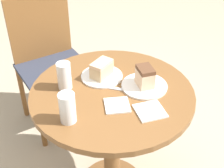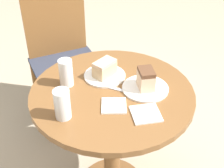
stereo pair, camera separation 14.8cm
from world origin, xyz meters
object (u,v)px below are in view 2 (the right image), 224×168
(cake_slice_near, at_px, (105,68))
(glass_lemonade, at_px, (66,74))
(cake_slice_far, at_px, (146,79))
(plate_far, at_px, (145,88))
(chair, at_px, (63,57))
(plate_near, at_px, (105,76))
(glass_water, at_px, (62,105))

(cake_slice_near, relative_size, glass_lemonade, 0.98)
(cake_slice_far, bearing_deg, glass_lemonade, 157.32)
(cake_slice_far, bearing_deg, plate_far, 0.00)
(chair, bearing_deg, cake_slice_far, -79.14)
(plate_near, relative_size, glass_water, 1.54)
(chair, distance_m, cake_slice_near, 0.73)
(plate_far, bearing_deg, chair, 108.89)
(chair, height_order, glass_lemonade, chair)
(plate_near, distance_m, cake_slice_near, 0.05)
(cake_slice_far, xyz_separation_m, glass_lemonade, (-0.36, 0.15, 0.00))
(plate_far, xyz_separation_m, glass_water, (-0.41, -0.09, 0.06))
(chair, bearing_deg, glass_water, -106.22)
(plate_near, xyz_separation_m, glass_water, (-0.26, -0.25, 0.06))
(chair, bearing_deg, cake_slice_near, -87.11)
(plate_far, relative_size, cake_slice_far, 2.20)
(plate_near, height_order, cake_slice_near, cake_slice_near)
(plate_near, distance_m, glass_lemonade, 0.21)
(cake_slice_far, xyz_separation_m, glass_water, (-0.41, -0.09, 0.00))
(glass_water, bearing_deg, plate_far, 11.65)
(glass_lemonade, bearing_deg, cake_slice_near, 3.86)
(plate_near, bearing_deg, plate_far, -46.46)
(chair, relative_size, glass_lemonade, 6.73)
(plate_far, distance_m, cake_slice_near, 0.23)
(chair, height_order, cake_slice_far, chair)
(cake_slice_near, bearing_deg, plate_near, 0.00)
(glass_water, bearing_deg, plate_near, 43.76)
(plate_near, xyz_separation_m, cake_slice_far, (0.15, -0.16, 0.05))
(chair, xyz_separation_m, glass_water, (-0.13, -0.91, 0.30))
(plate_near, height_order, plate_far, same)
(plate_near, relative_size, cake_slice_far, 2.07)
(plate_near, relative_size, plate_far, 0.94)
(cake_slice_far, relative_size, glass_lemonade, 0.74)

